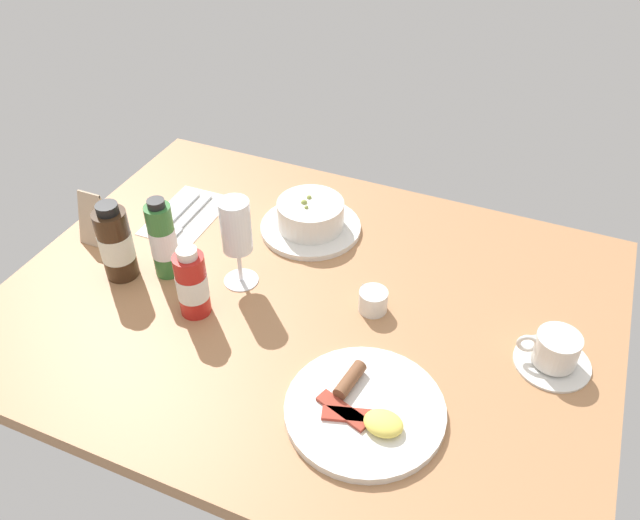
{
  "coord_description": "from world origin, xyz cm",
  "views": [
    {
      "loc": [
        -36.37,
        79.15,
        81.56
      ],
      "look_at": [
        -0.98,
        -3.59,
        7.1
      ],
      "focal_mm": 36.44,
      "sensor_mm": 36.0,
      "label": 1
    }
  ],
  "objects_px": {
    "wine_glass": "(237,229)",
    "menu_card": "(94,216)",
    "cutlery_setting": "(185,216)",
    "sauce_bottle_green": "(163,240)",
    "sauce_bottle_brown": "(116,244)",
    "sauce_bottle_red": "(192,284)",
    "coffee_cup": "(555,352)",
    "breakfast_plate": "(365,410)",
    "porridge_bowl": "(311,217)",
    "creamer_jug": "(373,300)"
  },
  "relations": [
    {
      "from": "wine_glass",
      "to": "sauce_bottle_green",
      "type": "height_order",
      "value": "wine_glass"
    },
    {
      "from": "cutlery_setting",
      "to": "wine_glass",
      "type": "relative_size",
      "value": 1.11
    },
    {
      "from": "porridge_bowl",
      "to": "creamer_jug",
      "type": "distance_m",
      "value": 0.26
    },
    {
      "from": "cutlery_setting",
      "to": "menu_card",
      "type": "height_order",
      "value": "menu_card"
    },
    {
      "from": "sauce_bottle_brown",
      "to": "breakfast_plate",
      "type": "distance_m",
      "value": 0.56
    },
    {
      "from": "porridge_bowl",
      "to": "breakfast_plate",
      "type": "bearing_deg",
      "value": 123.84
    },
    {
      "from": "sauce_bottle_green",
      "to": "menu_card",
      "type": "bearing_deg",
      "value": -11.03
    },
    {
      "from": "cutlery_setting",
      "to": "sauce_bottle_green",
      "type": "height_order",
      "value": "sauce_bottle_green"
    },
    {
      "from": "cutlery_setting",
      "to": "coffee_cup",
      "type": "bearing_deg",
      "value": 171.43
    },
    {
      "from": "creamer_jug",
      "to": "sauce_bottle_red",
      "type": "height_order",
      "value": "sauce_bottle_red"
    },
    {
      "from": "sauce_bottle_green",
      "to": "sauce_bottle_brown",
      "type": "xyz_separation_m",
      "value": [
        0.08,
        0.04,
        -0.0
      ]
    },
    {
      "from": "sauce_bottle_red",
      "to": "menu_card",
      "type": "xyz_separation_m",
      "value": [
        0.3,
        -0.11,
        -0.01
      ]
    },
    {
      "from": "sauce_bottle_green",
      "to": "coffee_cup",
      "type": "bearing_deg",
      "value": -175.93
    },
    {
      "from": "creamer_jug",
      "to": "wine_glass",
      "type": "height_order",
      "value": "wine_glass"
    },
    {
      "from": "wine_glass",
      "to": "sauce_bottle_red",
      "type": "height_order",
      "value": "wine_glass"
    },
    {
      "from": "porridge_bowl",
      "to": "sauce_bottle_brown",
      "type": "height_order",
      "value": "sauce_bottle_brown"
    },
    {
      "from": "sauce_bottle_green",
      "to": "porridge_bowl",
      "type": "bearing_deg",
      "value": -130.5
    },
    {
      "from": "coffee_cup",
      "to": "creamer_jug",
      "type": "height_order",
      "value": "coffee_cup"
    },
    {
      "from": "sauce_bottle_red",
      "to": "cutlery_setting",
      "type": "bearing_deg",
      "value": -53.89
    },
    {
      "from": "menu_card",
      "to": "creamer_jug",
      "type": "bearing_deg",
      "value": -178.13
    },
    {
      "from": "creamer_jug",
      "to": "wine_glass",
      "type": "bearing_deg",
      "value": 4.82
    },
    {
      "from": "wine_glass",
      "to": "sauce_bottle_red",
      "type": "distance_m",
      "value": 0.13
    },
    {
      "from": "porridge_bowl",
      "to": "breakfast_plate",
      "type": "relative_size",
      "value": 0.84
    },
    {
      "from": "menu_card",
      "to": "wine_glass",
      "type": "bearing_deg",
      "value": 179.6
    },
    {
      "from": "porridge_bowl",
      "to": "wine_glass",
      "type": "xyz_separation_m",
      "value": [
        0.06,
        0.2,
        0.09
      ]
    },
    {
      "from": "coffee_cup",
      "to": "creamer_jug",
      "type": "xyz_separation_m",
      "value": [
        0.32,
        -0.01,
        -0.01
      ]
    },
    {
      "from": "cutlery_setting",
      "to": "sauce_bottle_green",
      "type": "distance_m",
      "value": 0.2
    },
    {
      "from": "sauce_bottle_red",
      "to": "porridge_bowl",
      "type": "bearing_deg",
      "value": -106.94
    },
    {
      "from": "coffee_cup",
      "to": "porridge_bowl",
      "type": "bearing_deg",
      "value": -19.32
    },
    {
      "from": "creamer_jug",
      "to": "cutlery_setting",
      "type": "bearing_deg",
      "value": -13.49
    },
    {
      "from": "breakfast_plate",
      "to": "sauce_bottle_green",
      "type": "bearing_deg",
      "value": -19.65
    },
    {
      "from": "cutlery_setting",
      "to": "breakfast_plate",
      "type": "distance_m",
      "value": 0.63
    },
    {
      "from": "breakfast_plate",
      "to": "menu_card",
      "type": "height_order",
      "value": "menu_card"
    },
    {
      "from": "sauce_bottle_green",
      "to": "sauce_bottle_red",
      "type": "distance_m",
      "value": 0.13
    },
    {
      "from": "sauce_bottle_red",
      "to": "wine_glass",
      "type": "bearing_deg",
      "value": -108.25
    },
    {
      "from": "sauce_bottle_brown",
      "to": "breakfast_plate",
      "type": "height_order",
      "value": "sauce_bottle_brown"
    },
    {
      "from": "coffee_cup",
      "to": "sauce_bottle_brown",
      "type": "relative_size",
      "value": 0.79
    },
    {
      "from": "wine_glass",
      "to": "breakfast_plate",
      "type": "xyz_separation_m",
      "value": [
        -0.32,
        0.2,
        -0.11
      ]
    },
    {
      "from": "creamer_jug",
      "to": "sauce_bottle_red",
      "type": "bearing_deg",
      "value": 23.83
    },
    {
      "from": "wine_glass",
      "to": "menu_card",
      "type": "distance_m",
      "value": 0.34
    },
    {
      "from": "sauce_bottle_red",
      "to": "coffee_cup",
      "type": "bearing_deg",
      "value": -168.62
    },
    {
      "from": "porridge_bowl",
      "to": "coffee_cup",
      "type": "height_order",
      "value": "porridge_bowl"
    },
    {
      "from": "porridge_bowl",
      "to": "sauce_bottle_brown",
      "type": "bearing_deg",
      "value": 44.48
    },
    {
      "from": "porridge_bowl",
      "to": "sauce_bottle_green",
      "type": "distance_m",
      "value": 0.31
    },
    {
      "from": "sauce_bottle_brown",
      "to": "cutlery_setting",
      "type": "bearing_deg",
      "value": -92.19
    },
    {
      "from": "cutlery_setting",
      "to": "coffee_cup",
      "type": "xyz_separation_m",
      "value": [
        -0.78,
        0.12,
        0.03
      ]
    },
    {
      "from": "porridge_bowl",
      "to": "sauce_bottle_green",
      "type": "height_order",
      "value": "sauce_bottle_green"
    },
    {
      "from": "cutlery_setting",
      "to": "creamer_jug",
      "type": "distance_m",
      "value": 0.48
    },
    {
      "from": "porridge_bowl",
      "to": "sauce_bottle_red",
      "type": "relative_size",
      "value": 1.49
    },
    {
      "from": "coffee_cup",
      "to": "sauce_bottle_red",
      "type": "bearing_deg",
      "value": 11.38
    }
  ]
}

